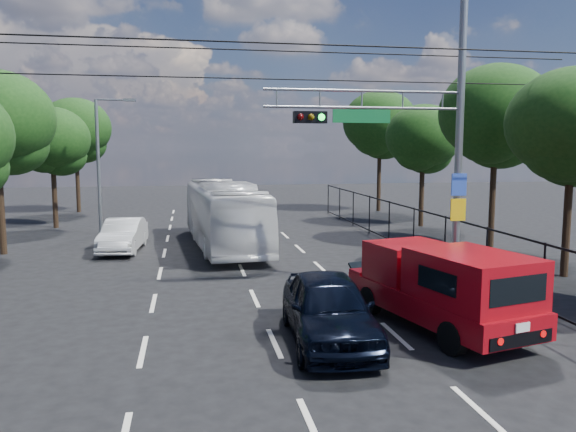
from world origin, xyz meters
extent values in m
plane|color=black|center=(0.00, 0.00, 0.00)|extent=(120.00, 120.00, 0.00)
cube|color=beige|center=(-3.00, 4.00, 0.01)|extent=(0.12, 2.00, 0.01)
cube|color=beige|center=(-3.00, 8.00, 0.01)|extent=(0.12, 2.00, 0.01)
cube|color=beige|center=(-3.00, 12.00, 0.01)|extent=(0.12, 2.00, 0.01)
cube|color=beige|center=(-3.00, 16.00, 0.01)|extent=(0.12, 2.00, 0.01)
cube|color=beige|center=(-3.00, 20.00, 0.01)|extent=(0.12, 2.00, 0.01)
cube|color=beige|center=(-3.00, 24.00, 0.01)|extent=(0.12, 2.00, 0.01)
cube|color=beige|center=(-3.00, 28.00, 0.01)|extent=(0.12, 2.00, 0.01)
cube|color=beige|center=(-3.00, 32.00, 0.01)|extent=(0.12, 2.00, 0.01)
cube|color=beige|center=(0.00, 0.00, 0.01)|extent=(0.12, 2.00, 0.01)
cube|color=beige|center=(0.00, 4.00, 0.01)|extent=(0.12, 2.00, 0.01)
cube|color=beige|center=(0.00, 8.00, 0.01)|extent=(0.12, 2.00, 0.01)
cube|color=beige|center=(0.00, 12.00, 0.01)|extent=(0.12, 2.00, 0.01)
cube|color=beige|center=(0.00, 16.00, 0.01)|extent=(0.12, 2.00, 0.01)
cube|color=beige|center=(0.00, 20.00, 0.01)|extent=(0.12, 2.00, 0.01)
cube|color=beige|center=(0.00, 24.00, 0.01)|extent=(0.12, 2.00, 0.01)
cube|color=beige|center=(0.00, 28.00, 0.01)|extent=(0.12, 2.00, 0.01)
cube|color=beige|center=(0.00, 32.00, 0.01)|extent=(0.12, 2.00, 0.01)
cube|color=beige|center=(3.00, 0.00, 0.01)|extent=(0.12, 2.00, 0.01)
cube|color=beige|center=(3.00, 4.00, 0.01)|extent=(0.12, 2.00, 0.01)
cube|color=beige|center=(3.00, 8.00, 0.01)|extent=(0.12, 2.00, 0.01)
cube|color=beige|center=(3.00, 12.00, 0.01)|extent=(0.12, 2.00, 0.01)
cube|color=beige|center=(3.00, 16.00, 0.01)|extent=(0.12, 2.00, 0.01)
cube|color=beige|center=(3.00, 20.00, 0.01)|extent=(0.12, 2.00, 0.01)
cube|color=beige|center=(3.00, 24.00, 0.01)|extent=(0.12, 2.00, 0.01)
cube|color=beige|center=(3.00, 28.00, 0.01)|extent=(0.12, 2.00, 0.01)
cube|color=beige|center=(3.00, 32.00, 0.01)|extent=(0.12, 2.00, 0.01)
cylinder|color=slate|center=(6.50, 8.00, 4.75)|extent=(0.24, 0.24, 9.50)
cylinder|color=slate|center=(3.40, 8.00, 6.25)|extent=(6.20, 0.08, 0.08)
cylinder|color=slate|center=(3.40, 8.00, 5.75)|extent=(6.20, 0.08, 0.08)
cube|color=black|center=(1.70, 8.00, 5.45)|extent=(1.00, 0.28, 0.35)
sphere|color=#3F0505|center=(1.38, 7.85, 5.45)|extent=(0.20, 0.20, 0.20)
sphere|color=#4C3805|center=(1.70, 7.85, 5.45)|extent=(0.20, 0.20, 0.20)
sphere|color=#0CE533|center=(2.02, 7.85, 5.45)|extent=(0.20, 0.20, 0.20)
cube|color=#0E622E|center=(3.30, 8.00, 5.50)|extent=(1.80, 0.05, 0.40)
cube|color=blue|center=(6.48, 7.86, 3.40)|extent=(0.50, 0.04, 0.70)
cube|color=yellow|center=(6.48, 7.86, 2.60)|extent=(0.50, 0.04, 0.70)
cylinder|color=slate|center=(5.90, 8.00, 6.00)|extent=(0.05, 0.05, 0.50)
cylinder|color=slate|center=(4.60, 8.00, 6.00)|extent=(0.05, 0.05, 0.50)
cylinder|color=slate|center=(3.30, 8.00, 6.00)|extent=(0.05, 0.05, 0.50)
cylinder|color=slate|center=(2.00, 8.00, 6.00)|extent=(0.05, 0.05, 0.50)
cylinder|color=slate|center=(0.70, 8.00, 6.00)|extent=(0.05, 0.05, 0.50)
cylinder|color=slate|center=(-6.50, 22.00, 3.50)|extent=(0.18, 0.18, 7.00)
cylinder|color=slate|center=(-5.70, 22.00, 7.00)|extent=(1.60, 0.09, 0.09)
cube|color=slate|center=(-4.80, 22.00, 7.00)|extent=(0.60, 0.22, 0.15)
cylinder|color=black|center=(0.00, 6.00, 7.20)|extent=(22.00, 0.04, 0.04)
cylinder|color=black|center=(0.00, 9.50, 7.60)|extent=(22.00, 0.04, 0.04)
cylinder|color=black|center=(0.00, 11.00, 6.90)|extent=(22.00, 0.04, 0.04)
cube|color=black|center=(7.60, 12.00, 1.95)|extent=(0.04, 34.00, 0.06)
cube|color=black|center=(7.60, 12.00, 0.15)|extent=(0.04, 34.00, 0.06)
cylinder|color=black|center=(7.60, 5.00, 1.00)|extent=(0.06, 0.06, 2.00)
cylinder|color=black|center=(7.60, 8.00, 1.00)|extent=(0.06, 0.06, 2.00)
cylinder|color=black|center=(7.60, 11.00, 1.00)|extent=(0.06, 0.06, 2.00)
cylinder|color=black|center=(7.60, 14.00, 1.00)|extent=(0.06, 0.06, 2.00)
cylinder|color=black|center=(7.60, 17.00, 1.00)|extent=(0.06, 0.06, 2.00)
cylinder|color=black|center=(7.60, 20.00, 1.00)|extent=(0.06, 0.06, 2.00)
cylinder|color=black|center=(7.60, 23.00, 1.00)|extent=(0.06, 0.06, 2.00)
cylinder|color=black|center=(7.60, 26.00, 1.00)|extent=(0.06, 0.06, 2.00)
cylinder|color=black|center=(7.60, 29.00, 1.00)|extent=(0.06, 0.06, 2.00)
cylinder|color=black|center=(11.20, 9.00, 2.10)|extent=(0.28, 0.28, 4.20)
ellipsoid|color=black|center=(11.20, 9.00, 5.40)|extent=(4.50, 4.50, 3.83)
ellipsoid|color=black|center=(11.60, 9.30, 4.35)|extent=(3.00, 3.00, 2.40)
ellipsoid|color=black|center=(10.85, 8.80, 4.50)|extent=(2.85, 2.85, 2.28)
cylinder|color=black|center=(11.80, 15.00, 2.38)|extent=(0.28, 0.28, 4.76)
ellipsoid|color=black|center=(11.80, 15.00, 6.12)|extent=(5.10, 5.10, 4.33)
ellipsoid|color=black|center=(12.20, 15.30, 4.93)|extent=(3.40, 3.40, 2.72)
ellipsoid|color=black|center=(11.45, 14.80, 5.10)|extent=(3.23, 3.23, 2.58)
cylinder|color=black|center=(11.40, 22.00, 2.02)|extent=(0.28, 0.28, 4.03)
ellipsoid|color=black|center=(11.40, 22.00, 5.18)|extent=(4.32, 4.32, 3.67)
ellipsoid|color=black|center=(11.80, 22.30, 4.18)|extent=(2.88, 2.88, 2.30)
ellipsoid|color=black|center=(11.05, 21.80, 4.32)|extent=(2.74, 2.74, 2.19)
cylinder|color=black|center=(11.60, 30.00, 2.46)|extent=(0.28, 0.28, 4.93)
ellipsoid|color=black|center=(11.60, 30.00, 6.34)|extent=(5.28, 5.28, 4.49)
ellipsoid|color=black|center=(12.00, 30.30, 5.10)|extent=(3.52, 3.52, 2.82)
ellipsoid|color=black|center=(11.25, 29.80, 5.28)|extent=(3.34, 3.34, 2.68)
cylinder|color=black|center=(-9.80, 17.00, 2.24)|extent=(0.28, 0.28, 4.48)
ellipsoid|color=black|center=(-9.40, 17.30, 4.64)|extent=(3.20, 3.20, 2.56)
cylinder|color=black|center=(-9.40, 25.00, 1.96)|extent=(0.28, 0.28, 3.92)
ellipsoid|color=black|center=(-9.40, 25.00, 5.04)|extent=(4.20, 4.20, 3.57)
ellipsoid|color=black|center=(-9.00, 25.30, 4.06)|extent=(2.80, 2.80, 2.24)
ellipsoid|color=black|center=(-9.75, 24.80, 4.20)|extent=(2.66, 2.66, 2.13)
cylinder|color=black|center=(-9.60, 33.00, 2.30)|extent=(0.28, 0.28, 4.59)
ellipsoid|color=black|center=(-9.60, 33.00, 5.90)|extent=(4.92, 4.92, 4.18)
ellipsoid|color=black|center=(-9.20, 33.30, 4.76)|extent=(3.28, 3.28, 2.62)
ellipsoid|color=black|center=(-9.95, 32.80, 4.92)|extent=(3.12, 3.12, 2.49)
cylinder|color=black|center=(2.97, 5.86, 0.38)|extent=(0.46, 0.81, 0.76)
cylinder|color=black|center=(4.77, 6.30, 0.38)|extent=(0.46, 0.81, 0.76)
cylinder|color=black|center=(3.77, 2.58, 0.38)|extent=(0.46, 0.81, 0.76)
cylinder|color=black|center=(5.57, 3.02, 0.38)|extent=(0.46, 0.81, 0.76)
cube|color=maroon|center=(4.27, 4.44, 0.68)|extent=(3.30, 5.78, 0.61)
cube|color=maroon|center=(3.69, 6.82, 0.76)|extent=(2.10, 1.06, 0.60)
cube|color=black|center=(3.62, 7.11, 1.03)|extent=(1.90, 0.86, 0.33)
cube|color=maroon|center=(3.97, 5.66, 1.47)|extent=(2.30, 2.10, 1.03)
cube|color=black|center=(4.16, 4.86, 1.52)|extent=(1.65, 0.45, 0.60)
cube|color=maroon|center=(4.55, 3.28, 1.55)|extent=(2.63, 3.18, 1.14)
cube|color=black|center=(5.55, 3.52, 1.58)|extent=(0.35, 1.28, 0.49)
cube|color=black|center=(3.56, 3.03, 1.58)|extent=(0.35, 1.28, 0.49)
cube|color=black|center=(4.88, 1.94, 1.58)|extent=(1.55, 0.43, 0.60)
cube|color=black|center=(4.91, 1.82, 0.54)|extent=(1.71, 0.50, 0.28)
cube|color=silver|center=(4.92, 1.77, 0.82)|extent=(0.38, 0.12, 0.20)
imported|color=black|center=(1.27, 3.87, 0.81)|extent=(2.21, 4.86, 1.62)
imported|color=silver|center=(-0.32, 17.18, 1.50)|extent=(3.40, 10.94, 3.00)
imported|color=silver|center=(-4.80, 16.83, 0.71)|extent=(1.88, 4.44, 1.42)
camera|label=1|loc=(-1.91, -8.54, 4.56)|focal=35.00mm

